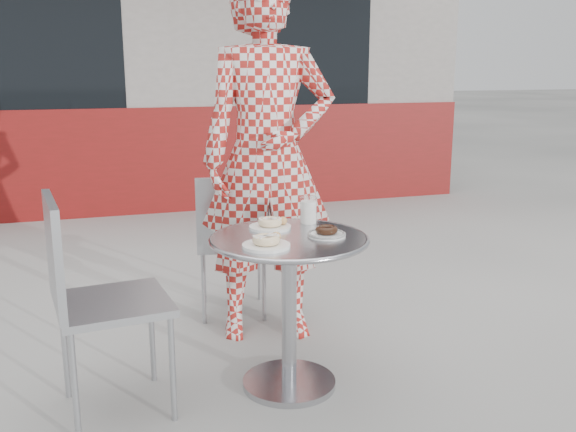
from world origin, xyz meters
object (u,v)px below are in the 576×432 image
object	(u,v)px
chair_left	(112,346)
bistro_table	(289,275)
plate_near	(267,242)
milk_cup	(309,211)
plate_checker	(327,233)
chair_far	(233,270)
seated_person	(268,159)
plate_far	(271,224)

from	to	relation	value
chair_left	bistro_table	bearing A→B (deg)	-98.66
bistro_table	chair_left	xyz separation A→B (m)	(-0.74, 0.03, -0.24)
plate_near	milk_cup	bearing A→B (deg)	48.40
plate_near	plate_checker	world-z (taller)	plate_near
chair_left	plate_checker	distance (m)	0.99
chair_far	milk_cup	world-z (taller)	chair_far
bistro_table	milk_cup	bearing A→B (deg)	52.47
chair_left	seated_person	distance (m)	1.19
chair_left	seated_person	size ratio (longest dim) A/B	0.49
chair_left	milk_cup	world-z (taller)	chair_left
chair_far	plate_checker	bearing A→B (deg)	111.99
seated_person	plate_near	xyz separation A→B (m)	(-0.21, -0.72, -0.22)
plate_near	chair_left	bearing A→B (deg)	166.60
seated_person	bistro_table	bearing A→B (deg)	-88.55
seated_person	plate_checker	size ratio (longest dim) A/B	11.28
chair_far	plate_far	distance (m)	0.89
plate_near	plate_checker	distance (m)	0.30
plate_far	milk_cup	size ratio (longest dim) A/B	1.50
bistro_table	chair_far	xyz separation A→B (m)	(-0.04, 0.93, -0.26)
seated_person	plate_checker	distance (m)	0.68
plate_far	milk_cup	bearing A→B (deg)	12.83
plate_far	milk_cup	xyz separation A→B (m)	(0.19, 0.04, 0.04)
plate_checker	chair_left	bearing A→B (deg)	176.37
seated_person	plate_checker	bearing A→B (deg)	-74.20
seated_person	plate_near	distance (m)	0.78
seated_person	chair_far	bearing A→B (deg)	119.02
chair_far	plate_checker	world-z (taller)	chair_far
bistro_table	plate_checker	distance (m)	0.24
bistro_table	plate_far	size ratio (longest dim) A/B	3.69
plate_near	plate_far	bearing A→B (deg)	70.90
plate_checker	bistro_table	bearing A→B (deg)	168.59
bistro_table	chair_left	bearing A→B (deg)	178.03
chair_far	plate_far	xyz separation A→B (m)	(0.01, -0.77, 0.45)
seated_person	milk_cup	xyz separation A→B (m)	(0.08, -0.40, -0.18)
chair_far	milk_cup	bearing A→B (deg)	115.71
bistro_table	plate_near	bearing A→B (deg)	-137.54
plate_far	plate_near	world-z (taller)	plate_near
bistro_table	chair_far	world-z (taller)	chair_far
chair_far	plate_far	bearing A→B (deg)	100.99
chair_far	bistro_table	bearing A→B (deg)	102.96
bistro_table	chair_left	size ratio (longest dim) A/B	0.76
milk_cup	plate_far	bearing A→B (deg)	-167.17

